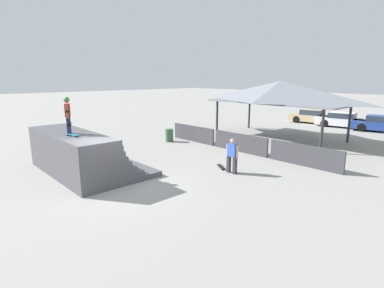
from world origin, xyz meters
The scene contains 12 objects.
ground_plane centered at (0.00, 0.00, 0.00)m, with size 160.00×160.00×0.00m, color gray.
quarter_pipe_ramp centered at (-2.68, -0.07, 0.81)m, with size 5.85×3.59×1.88m.
skater_on_deck centered at (-2.32, -0.55, 2.77)m, with size 0.66×0.41×1.56m.
skateboard_on_deck centered at (-1.84, -0.63, 1.93)m, with size 0.85×0.36×0.09m.
bystander_walking centered at (2.03, 4.88, 0.88)m, with size 0.64×0.23×1.58m.
skateboard_on_ground centered at (1.20, 5.11, 0.06)m, with size 0.82×0.62×0.09m.
barrier_fence centered at (-0.21, 8.31, 0.53)m, with size 11.60×0.12×1.05m.
pavilion_shelter centered at (-0.93, 13.53, 3.23)m, with size 9.42×4.73×3.98m.
trash_bin centered at (-5.18, 7.07, 0.42)m, with size 0.52×0.52×0.85m, color #385B3D.
parked_car_tan centered at (-2.51, 22.17, 0.60)m, with size 4.19×2.13×1.27m.
parked_car_white centered at (0.40, 21.74, 0.60)m, with size 4.56×2.35×1.27m.
parked_car_blue centered at (3.31, 21.65, 0.60)m, with size 4.42×2.46×1.27m.
Camera 1 is at (10.25, -5.20, 4.22)m, focal length 28.00 mm.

